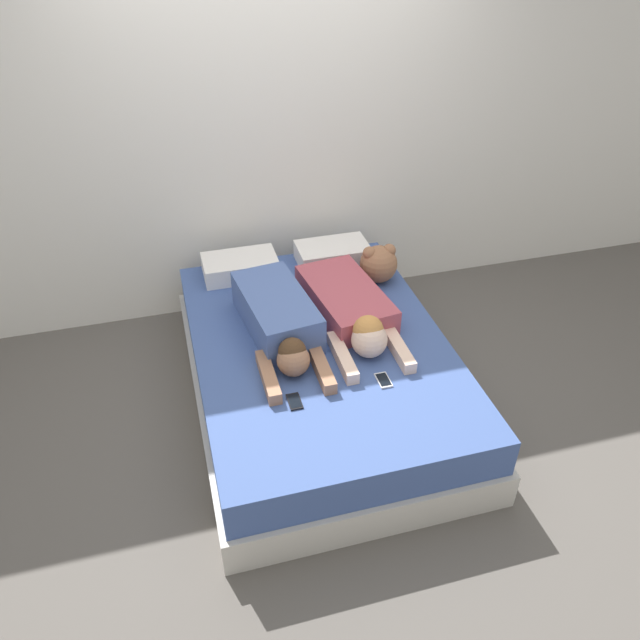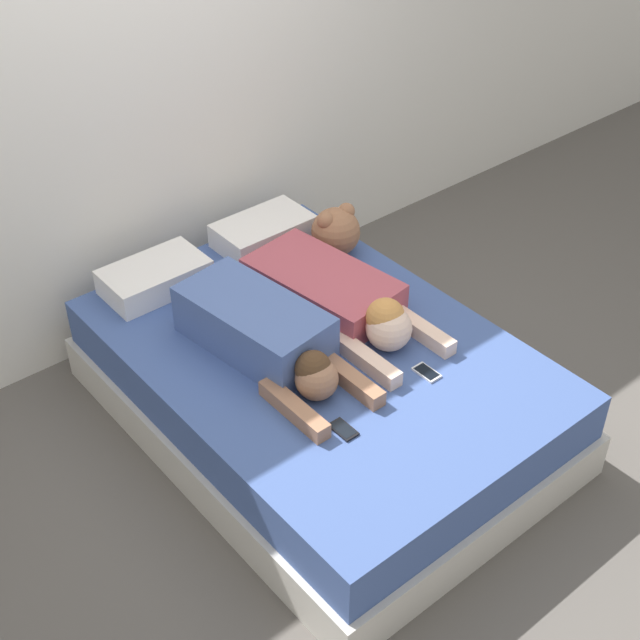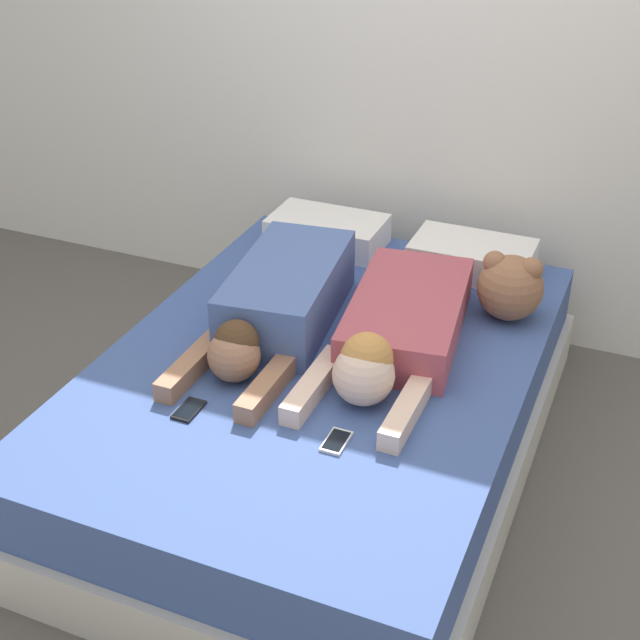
{
  "view_description": "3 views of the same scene",
  "coord_description": "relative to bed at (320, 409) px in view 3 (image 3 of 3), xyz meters",
  "views": [
    {
      "loc": [
        -0.76,
        -2.77,
        2.68
      ],
      "look_at": [
        0.0,
        0.0,
        0.6
      ],
      "focal_mm": 35.0,
      "sensor_mm": 36.0,
      "label": 1
    },
    {
      "loc": [
        -1.95,
        -2.35,
        2.95
      ],
      "look_at": [
        0.0,
        0.0,
        0.6
      ],
      "focal_mm": 50.0,
      "sensor_mm": 36.0,
      "label": 2
    },
    {
      "loc": [
        1.03,
        -2.44,
        2.16
      ],
      "look_at": [
        0.0,
        0.0,
        0.6
      ],
      "focal_mm": 50.0,
      "sensor_mm": 36.0,
      "label": 3
    }
  ],
  "objects": [
    {
      "name": "plush_toy",
      "position": [
        0.55,
        0.54,
        0.36
      ],
      "size": [
        0.25,
        0.25,
        0.26
      ],
      "color": "#996647",
      "rests_on": "bed"
    },
    {
      "name": "wall_back",
      "position": [
        0.0,
        1.21,
        1.08
      ],
      "size": [
        12.0,
        0.06,
        2.6
      ],
      "color": "white",
      "rests_on": "ground_plane"
    },
    {
      "name": "pillow_head_right",
      "position": [
        0.32,
        0.85,
        0.29
      ],
      "size": [
        0.49,
        0.29,
        0.13
      ],
      "color": "white",
      "rests_on": "bed"
    },
    {
      "name": "pillow_head_left",
      "position": [
        -0.32,
        0.85,
        0.29
      ],
      "size": [
        0.49,
        0.29,
        0.13
      ],
      "color": "white",
      "rests_on": "bed"
    },
    {
      "name": "person_right",
      "position": [
        0.23,
        0.14,
        0.31
      ],
      "size": [
        0.48,
        1.07,
        0.24
      ],
      "color": "#B24C59",
      "rests_on": "bed"
    },
    {
      "name": "bed",
      "position": [
        0.0,
        0.0,
        0.0
      ],
      "size": [
        1.5,
        2.11,
        0.45
      ],
      "color": "beige",
      "rests_on": "ground_plane"
    },
    {
      "name": "person_left",
      "position": [
        -0.21,
        0.11,
        0.34
      ],
      "size": [
        0.43,
        1.03,
        0.23
      ],
      "color": "#4C66A5",
      "rests_on": "bed"
    },
    {
      "name": "ground_plane",
      "position": [
        0.0,
        0.0,
        -0.22
      ],
      "size": [
        12.0,
        12.0,
        0.0
      ],
      "primitive_type": "plane",
      "color": "#5B5651"
    },
    {
      "name": "cell_phone_left",
      "position": [
        -0.26,
        -0.46,
        0.23
      ],
      "size": [
        0.07,
        0.12,
        0.01
      ],
      "color": "black",
      "rests_on": "bed"
    },
    {
      "name": "cell_phone_right",
      "position": [
        0.24,
        -0.43,
        0.23
      ],
      "size": [
        0.07,
        0.12,
        0.01
      ],
      "color": "silver",
      "rests_on": "bed"
    }
  ]
}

